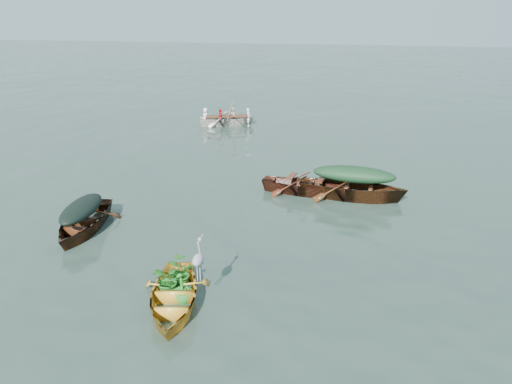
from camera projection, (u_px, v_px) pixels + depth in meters
The scene contains 13 objects.
ground at pixel (254, 259), 12.30m from camera, with size 140.00×140.00×0.00m, color #2F4238.
yellow_dinghy at pixel (174, 307), 10.34m from camera, with size 1.45×3.35×0.91m, color gold.
dark_covered_boat at pixel (84, 231), 13.83m from camera, with size 1.45×3.89×0.99m, color #522B13.
green_tarp_boat at pixel (352, 199), 16.13m from camera, with size 1.48×4.76×1.13m, color #573414.
open_wooden_boat at pixel (306, 194), 16.53m from camera, with size 1.28×4.11×0.94m, color #592416.
rowed_boat at pixel (227, 125), 25.84m from camera, with size 1.21×4.04×0.95m, color white.
dark_tarp_cover at pixel (81, 208), 13.59m from camera, with size 0.80×2.14×0.40m, color black.
green_tarp_cover at pixel (354, 174), 15.84m from camera, with size 0.81×2.62×0.52m, color #173A1D.
thwart_benches at pixel (306, 180), 16.36m from camera, with size 0.77×2.05×0.04m, color #4C2011, non-canonical shape.
heron at pixel (198, 267), 10.09m from camera, with size 0.28×0.40×0.92m, color #9DA0A5, non-canonical shape.
dinghy_weeds at pixel (175, 262), 10.59m from camera, with size 0.70×0.90×0.60m, color #1C6D1C.
rowers at pixel (227, 109), 25.54m from camera, with size 1.09×2.83×0.76m, color white.
oars at pixel (227, 116), 25.67m from camera, with size 2.60×0.60×0.06m, color #915C37, non-canonical shape.
Camera 1 is at (2.20, -10.70, 5.90)m, focal length 35.00 mm.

